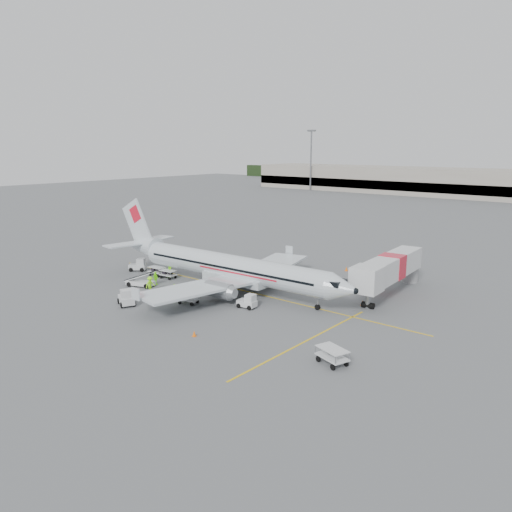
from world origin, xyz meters
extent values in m
plane|color=#56595B|center=(0.00, 0.00, 0.00)|extent=(360.00, 360.00, 0.00)
cube|color=yellow|center=(0.00, 0.00, 0.01)|extent=(44.00, 0.20, 0.01)
cube|color=yellow|center=(14.00, -8.00, 0.01)|extent=(0.20, 20.00, 0.01)
cone|color=#FF6808|center=(12.97, 3.90, 0.28)|extent=(0.35, 0.35, 0.57)
cone|color=#FF6808|center=(4.20, 15.90, 0.31)|extent=(0.38, 0.38, 0.62)
cone|color=#FF6808|center=(5.83, -13.44, 0.28)|extent=(0.34, 0.34, 0.55)
imported|color=#87F110|center=(-3.96, -7.11, 0.80)|extent=(0.67, 0.70, 1.60)
imported|color=#87F110|center=(-11.53, -1.50, 0.94)|extent=(1.10, 1.16, 1.88)
imported|color=#87F110|center=(-7.97, -7.32, 0.93)|extent=(0.70, 1.21, 1.86)
imported|color=#87F110|center=(-10.03, -4.88, 0.81)|extent=(0.96, 0.43, 1.61)
camera|label=1|loc=(36.45, -41.63, 16.34)|focal=35.00mm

